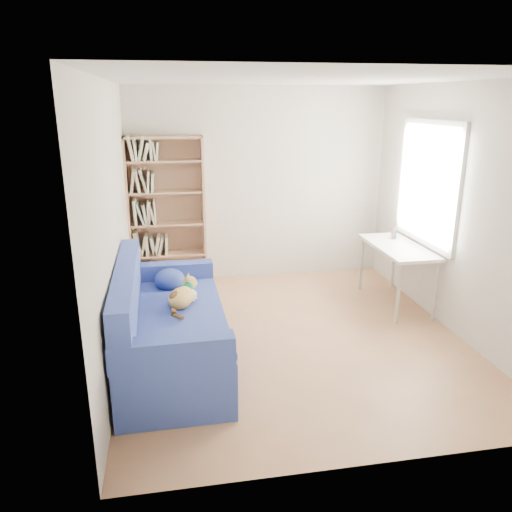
% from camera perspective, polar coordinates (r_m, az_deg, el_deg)
% --- Properties ---
extents(ground, '(4.00, 4.00, 0.00)m').
position_cam_1_polar(ground, '(5.41, 4.15, -9.17)').
color(ground, '#A16C48').
rests_on(ground, ground).
extents(room_shell, '(3.54, 4.04, 2.62)m').
position_cam_1_polar(room_shell, '(4.96, 5.59, 8.28)').
color(room_shell, silver).
rests_on(room_shell, ground).
extents(sofa, '(0.98, 2.01, 0.99)m').
position_cam_1_polar(sofa, '(4.79, -10.16, -8.19)').
color(sofa, navy).
rests_on(sofa, ground).
extents(bookshelf, '(0.99, 0.31, 1.99)m').
position_cam_1_polar(bookshelf, '(6.68, -10.11, 4.15)').
color(bookshelf, '#A9795B').
rests_on(bookshelf, ground).
extents(desk, '(0.55, 1.19, 0.75)m').
position_cam_1_polar(desk, '(6.23, 15.88, 0.49)').
color(desk, white).
rests_on(desk, ground).
extents(pen_cup, '(0.08, 0.08, 0.15)m').
position_cam_1_polar(pen_cup, '(6.50, 15.47, 2.41)').
color(pen_cup, white).
rests_on(pen_cup, desk).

